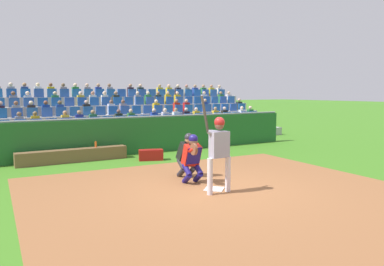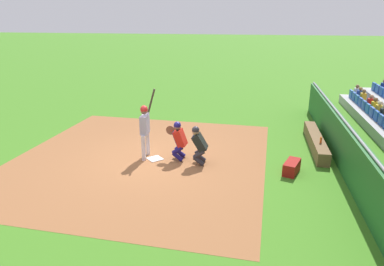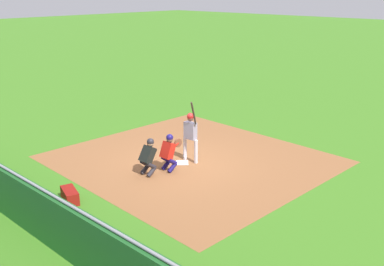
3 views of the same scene
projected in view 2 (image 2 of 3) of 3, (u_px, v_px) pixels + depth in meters
name	position (u px, v px, depth m)	size (l,w,h in m)	color
ground_plane	(155.00, 159.00, 11.57)	(160.00, 160.00, 0.00)	#3E7A1F
infield_dirt_patch	(141.00, 158.00, 11.66)	(8.80, 8.17, 0.01)	#915B35
home_plate_marker	(155.00, 159.00, 11.57)	(0.44, 0.44, 0.02)	white
batter_at_plate	(145.00, 125.00, 11.37)	(0.67, 0.43, 2.28)	silver
catcher_crouching	(179.00, 138.00, 11.36)	(0.48, 0.72, 1.30)	navy
home_plate_umpire	(199.00, 143.00, 11.02)	(0.46, 0.50, 1.26)	#2A272E
dugout_wall	(347.00, 152.00, 10.34)	(14.90, 0.24, 1.44)	#1E5B24
dugout_bench	(316.00, 141.00, 12.55)	(3.63, 0.40, 0.44)	brown
water_bottle_on_bench	(321.00, 140.00, 11.72)	(0.07, 0.07, 0.21)	#D1501A
equipment_duffel_bag	(292.00, 167.00, 10.51)	(0.82, 0.36, 0.37)	maroon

